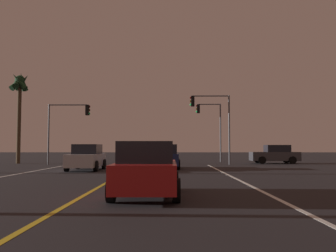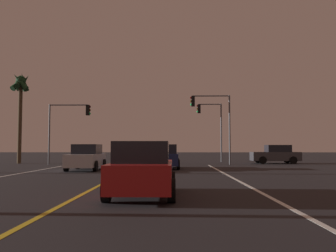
{
  "view_description": "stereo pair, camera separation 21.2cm",
  "coord_description": "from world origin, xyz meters",
  "px_view_note": "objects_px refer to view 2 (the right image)",
  "views": [
    {
      "loc": [
        2.74,
        -0.33,
        1.54
      ],
      "look_at": [
        2.54,
        27.33,
        3.1
      ],
      "focal_mm": 39.18,
      "sensor_mm": 36.0,
      "label": 1
    },
    {
      "loc": [
        2.95,
        -0.33,
        1.54
      ],
      "look_at": [
        2.54,
        27.33,
        3.1
      ],
      "focal_mm": 39.18,
      "sensor_mm": 36.0,
      "label": 2
    }
  ],
  "objects_px": {
    "traffic_light_near_right": "(211,113)",
    "palm_tree_left_far": "(21,90)",
    "car_oncoming": "(86,158)",
    "traffic_light_near_left": "(70,119)",
    "traffic_light_far_right": "(210,119)",
    "car_lead_same_lane": "(143,170)",
    "car_ahead_far": "(165,157)",
    "car_crossing_side": "(276,155)"
  },
  "relations": [
    {
      "from": "car_oncoming",
      "to": "traffic_light_far_right",
      "type": "height_order",
      "value": "traffic_light_far_right"
    },
    {
      "from": "car_oncoming",
      "to": "traffic_light_near_left",
      "type": "height_order",
      "value": "traffic_light_near_left"
    },
    {
      "from": "car_oncoming",
      "to": "traffic_light_near_left",
      "type": "bearing_deg",
      "value": -156.29
    },
    {
      "from": "car_ahead_far",
      "to": "traffic_light_near_right",
      "type": "height_order",
      "value": "traffic_light_near_right"
    },
    {
      "from": "traffic_light_far_right",
      "to": "traffic_light_near_right",
      "type": "bearing_deg",
      "value": 85.42
    },
    {
      "from": "car_lead_same_lane",
      "to": "car_ahead_far",
      "type": "bearing_deg",
      "value": -1.47
    },
    {
      "from": "car_oncoming",
      "to": "palm_tree_left_far",
      "type": "distance_m",
      "value": 13.98
    },
    {
      "from": "car_crossing_side",
      "to": "car_lead_same_lane",
      "type": "bearing_deg",
      "value": 65.11
    },
    {
      "from": "traffic_light_far_right",
      "to": "palm_tree_left_far",
      "type": "distance_m",
      "value": 18.37
    },
    {
      "from": "car_crossing_side",
      "to": "traffic_light_near_left",
      "type": "distance_m",
      "value": 18.72
    },
    {
      "from": "car_lead_same_lane",
      "to": "car_oncoming",
      "type": "xyz_separation_m",
      "value": [
        -4.77,
        12.6,
        0.0
      ]
    },
    {
      "from": "car_lead_same_lane",
      "to": "traffic_light_far_right",
      "type": "bearing_deg",
      "value": -10.35
    },
    {
      "from": "traffic_light_near_right",
      "to": "traffic_light_near_left",
      "type": "bearing_deg",
      "value": 0.0
    },
    {
      "from": "palm_tree_left_far",
      "to": "traffic_light_far_right",
      "type": "bearing_deg",
      "value": 10.93
    },
    {
      "from": "car_lead_same_lane",
      "to": "traffic_light_near_left",
      "type": "distance_m",
      "value": 21.75
    },
    {
      "from": "car_oncoming",
      "to": "traffic_light_near_right",
      "type": "distance_m",
      "value": 12.17
    },
    {
      "from": "car_lead_same_lane",
      "to": "traffic_light_near_right",
      "type": "relative_size",
      "value": 0.72
    },
    {
      "from": "car_lead_same_lane",
      "to": "traffic_light_near_right",
      "type": "xyz_separation_m",
      "value": [
        4.22,
        19.99,
        3.59
      ]
    },
    {
      "from": "car_lead_same_lane",
      "to": "traffic_light_near_left",
      "type": "bearing_deg",
      "value": 21.85
    },
    {
      "from": "traffic_light_far_right",
      "to": "palm_tree_left_far",
      "type": "relative_size",
      "value": 0.7
    },
    {
      "from": "car_crossing_side",
      "to": "traffic_light_far_right",
      "type": "xyz_separation_m",
      "value": [
        -5.66,
        3.26,
        3.48
      ]
    },
    {
      "from": "car_crossing_side",
      "to": "car_lead_same_lane",
      "type": "height_order",
      "value": "same"
    },
    {
      "from": "car_lead_same_lane",
      "to": "traffic_light_far_right",
      "type": "relative_size",
      "value": 0.73
    },
    {
      "from": "car_crossing_side",
      "to": "traffic_light_far_right",
      "type": "bearing_deg",
      "value": -29.93
    },
    {
      "from": "car_oncoming",
      "to": "palm_tree_left_far",
      "type": "relative_size",
      "value": 0.51
    },
    {
      "from": "traffic_light_near_left",
      "to": "palm_tree_left_far",
      "type": "bearing_deg",
      "value": 158.53
    },
    {
      "from": "traffic_light_far_right",
      "to": "car_lead_same_lane",
      "type": "bearing_deg",
      "value": 79.65
    },
    {
      "from": "car_lead_same_lane",
      "to": "traffic_light_far_right",
      "type": "xyz_separation_m",
      "value": [
        4.66,
        25.49,
        3.48
      ]
    },
    {
      "from": "car_crossing_side",
      "to": "palm_tree_left_far",
      "type": "height_order",
      "value": "palm_tree_left_far"
    },
    {
      "from": "car_ahead_far",
      "to": "traffic_light_near_left",
      "type": "xyz_separation_m",
      "value": [
        -8.38,
        5.56,
        3.08
      ]
    },
    {
      "from": "car_oncoming",
      "to": "car_ahead_far",
      "type": "bearing_deg",
      "value": 109.56
    },
    {
      "from": "car_crossing_side",
      "to": "car_oncoming",
      "type": "height_order",
      "value": "same"
    },
    {
      "from": "car_crossing_side",
      "to": "traffic_light_near_right",
      "type": "relative_size",
      "value": 0.72
    },
    {
      "from": "car_oncoming",
      "to": "traffic_light_near_right",
      "type": "bearing_deg",
      "value": 129.42
    },
    {
      "from": "car_ahead_far",
      "to": "traffic_light_near_right",
      "type": "xyz_separation_m",
      "value": [
        3.85,
        5.56,
        3.59
      ]
    },
    {
      "from": "car_lead_same_lane",
      "to": "traffic_light_near_left",
      "type": "relative_size",
      "value": 0.83
    },
    {
      "from": "car_oncoming",
      "to": "palm_tree_left_far",
      "type": "height_order",
      "value": "palm_tree_left_far"
    },
    {
      "from": "car_lead_same_lane",
      "to": "palm_tree_left_far",
      "type": "bearing_deg",
      "value": 30.96
    },
    {
      "from": "car_oncoming",
      "to": "palm_tree_left_far",
      "type": "xyz_separation_m",
      "value": [
        -8.45,
        9.43,
        5.92
      ]
    },
    {
      "from": "car_lead_same_lane",
      "to": "traffic_light_far_right",
      "type": "height_order",
      "value": "traffic_light_far_right"
    },
    {
      "from": "traffic_light_near_right",
      "to": "palm_tree_left_far",
      "type": "distance_m",
      "value": 17.71
    },
    {
      "from": "car_ahead_far",
      "to": "palm_tree_left_far",
      "type": "distance_m",
      "value": 16.66
    }
  ]
}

